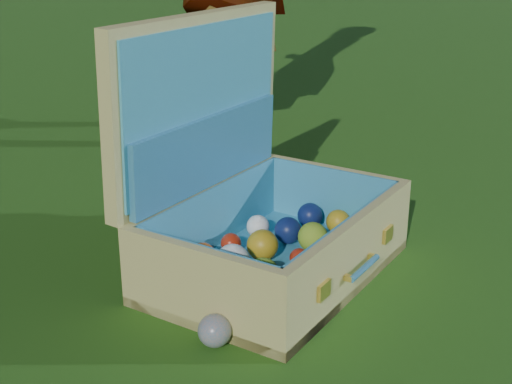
% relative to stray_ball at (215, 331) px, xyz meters
% --- Properties ---
extents(ground, '(60.00, 60.00, 0.00)m').
position_rel_stray_ball_xyz_m(ground, '(0.45, 0.16, -0.03)').
color(ground, '#215114').
rests_on(ground, ground).
extents(stray_ball, '(0.06, 0.06, 0.06)m').
position_rel_stray_ball_xyz_m(stray_ball, '(0.00, 0.00, 0.00)').
color(stray_ball, teal).
rests_on(stray_ball, ground).
extents(suitcase, '(0.66, 0.57, 0.54)m').
position_rel_stray_ball_xyz_m(suitcase, '(0.23, 0.21, 0.12)').
color(suitcase, '#CFC26F').
rests_on(suitcase, ground).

